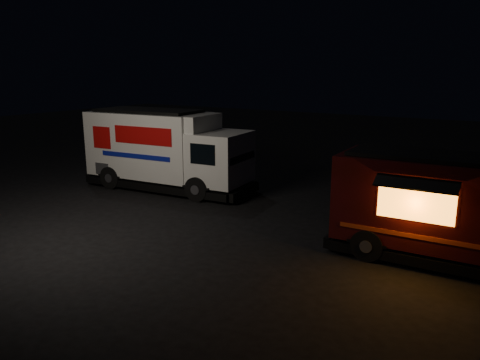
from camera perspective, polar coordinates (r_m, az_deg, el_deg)
name	(u,v)px	position (r m, az deg, el deg)	size (l,w,h in m)	color
ground	(181,223)	(16.00, -7.26, -5.20)	(80.00, 80.00, 0.00)	black
white_truck	(169,150)	(20.20, -8.71, 3.62)	(7.48, 2.55, 3.39)	silver
red_truck	(452,210)	(13.54, 24.41, -3.35)	(6.25, 2.30, 2.91)	#390A0F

